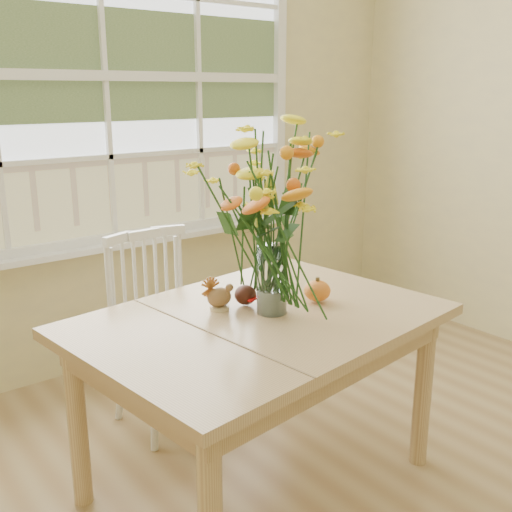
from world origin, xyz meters
TOP-DOWN VIEW (x-y plane):
  - wall_back at (0.00, 2.25)m, footprint 4.00×0.02m
  - window at (0.00, 2.21)m, footprint 2.42×0.12m
  - dining_table at (-0.05, 0.90)m, footprint 1.39×1.06m
  - windsor_chair at (-0.11, 1.57)m, footprint 0.41×0.39m
  - flower_vase at (0.00, 0.90)m, footprint 0.52×0.52m
  - pumpkin at (0.21, 0.88)m, footprint 0.10×0.10m
  - turkey_figurine at (-0.13, 1.04)m, footprint 0.11×0.09m
  - dark_gourd at (-0.03, 1.02)m, footprint 0.13×0.09m

SIDE VIEW (x-z plane):
  - windsor_chair at x=-0.11m, z-range 0.06..0.92m
  - dining_table at x=-0.05m, z-range 0.25..0.94m
  - dark_gourd at x=-0.03m, z-range 0.69..0.77m
  - pumpkin at x=0.21m, z-range 0.69..0.77m
  - turkey_figurine at x=-0.13m, z-range 0.68..0.79m
  - flower_vase at x=0.00m, z-range 0.75..1.38m
  - wall_back at x=0.00m, z-range 0.00..2.70m
  - window at x=0.00m, z-range 0.66..2.40m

